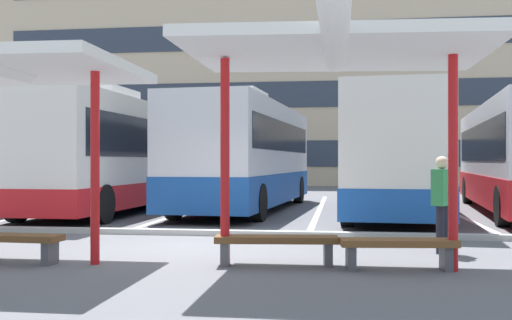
{
  "coord_description": "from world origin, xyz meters",
  "views": [
    {
      "loc": [
        2.74,
        -10.93,
        1.59
      ],
      "look_at": [
        0.69,
        3.71,
        1.61
      ],
      "focal_mm": 42.48,
      "sensor_mm": 36.0,
      "label": 1
    }
  ],
  "objects_px": {
    "coach_bus_1": "(122,156)",
    "coach_bus_3": "(394,155)",
    "coach_bus_0": "(10,156)",
    "waiting_shelter_0": "(6,70)",
    "coach_bus_2": "(247,157)",
    "waiting_shelter_1": "(336,52)",
    "bench_0": "(12,242)",
    "bench_1": "(276,243)",
    "waiting_passenger_0": "(442,197)",
    "bench_2": "(398,247)"
  },
  "relations": [
    {
      "from": "coach_bus_3",
      "to": "bench_0",
      "type": "relative_size",
      "value": 7.09
    },
    {
      "from": "coach_bus_3",
      "to": "bench_2",
      "type": "relative_size",
      "value": 6.59
    },
    {
      "from": "coach_bus_2",
      "to": "bench_2",
      "type": "height_order",
      "value": "coach_bus_2"
    },
    {
      "from": "bench_1",
      "to": "bench_2",
      "type": "relative_size",
      "value": 1.1
    },
    {
      "from": "bench_1",
      "to": "waiting_passenger_0",
      "type": "distance_m",
      "value": 3.19
    },
    {
      "from": "waiting_shelter_0",
      "to": "bench_1",
      "type": "height_order",
      "value": "waiting_shelter_0"
    },
    {
      "from": "waiting_shelter_1",
      "to": "bench_1",
      "type": "relative_size",
      "value": 2.74
    },
    {
      "from": "bench_2",
      "to": "waiting_shelter_1",
      "type": "bearing_deg",
      "value": -164.74
    },
    {
      "from": "coach_bus_0",
      "to": "coach_bus_3",
      "type": "distance_m",
      "value": 12.74
    },
    {
      "from": "coach_bus_3",
      "to": "waiting_shelter_1",
      "type": "relative_size",
      "value": 2.18
    },
    {
      "from": "waiting_shelter_1",
      "to": "bench_1",
      "type": "distance_m",
      "value": 2.98
    },
    {
      "from": "coach_bus_1",
      "to": "waiting_shelter_1",
      "type": "xyz_separation_m",
      "value": [
        6.93,
        -9.95,
        1.38
      ]
    },
    {
      "from": "waiting_shelter_1",
      "to": "bench_1",
      "type": "xyz_separation_m",
      "value": [
        -0.9,
        0.38,
        -2.81
      ]
    },
    {
      "from": "coach_bus_0",
      "to": "coach_bus_3",
      "type": "relative_size",
      "value": 0.96
    },
    {
      "from": "coach_bus_2",
      "to": "coach_bus_1",
      "type": "bearing_deg",
      "value": -170.22
    },
    {
      "from": "coach_bus_0",
      "to": "waiting_shelter_0",
      "type": "bearing_deg",
      "value": -60.07
    },
    {
      "from": "bench_0",
      "to": "waiting_shelter_0",
      "type": "bearing_deg",
      "value": -90.0
    },
    {
      "from": "bench_0",
      "to": "coach_bus_0",
      "type": "bearing_deg",
      "value": 120.35
    },
    {
      "from": "bench_1",
      "to": "waiting_passenger_0",
      "type": "bearing_deg",
      "value": 30.71
    },
    {
      "from": "coach_bus_0",
      "to": "bench_1",
      "type": "distance_m",
      "value": 14.34
    },
    {
      "from": "coach_bus_0",
      "to": "waiting_shelter_1",
      "type": "height_order",
      "value": "coach_bus_0"
    },
    {
      "from": "coach_bus_1",
      "to": "coach_bus_3",
      "type": "bearing_deg",
      "value": -0.59
    },
    {
      "from": "coach_bus_1",
      "to": "bench_2",
      "type": "xyz_separation_m",
      "value": [
        7.83,
        -9.7,
        -1.43
      ]
    },
    {
      "from": "waiting_passenger_0",
      "to": "coach_bus_2",
      "type": "bearing_deg",
      "value": 118.78
    },
    {
      "from": "bench_0",
      "to": "coach_bus_1",
      "type": "bearing_deg",
      "value": 101.11
    },
    {
      "from": "waiting_shelter_1",
      "to": "bench_2",
      "type": "xyz_separation_m",
      "value": [
        0.9,
        0.25,
        -2.82
      ]
    },
    {
      "from": "coach_bus_0",
      "to": "bench_0",
      "type": "xyz_separation_m",
      "value": [
        6.08,
        -10.38,
        -1.44
      ]
    },
    {
      "from": "coach_bus_0",
      "to": "waiting_passenger_0",
      "type": "xyz_separation_m",
      "value": [
        12.85,
        -8.41,
        -0.8
      ]
    },
    {
      "from": "bench_2",
      "to": "waiting_shelter_0",
      "type": "bearing_deg",
      "value": -175.99
    },
    {
      "from": "coach_bus_2",
      "to": "coach_bus_0",
      "type": "bearing_deg",
      "value": -178.29
    },
    {
      "from": "waiting_shelter_0",
      "to": "waiting_passenger_0",
      "type": "xyz_separation_m",
      "value": [
        6.78,
        2.14,
        -2.01
      ]
    },
    {
      "from": "waiting_shelter_0",
      "to": "bench_0",
      "type": "relative_size",
      "value": 3.03
    },
    {
      "from": "coach_bus_1",
      "to": "bench_2",
      "type": "distance_m",
      "value": 12.55
    },
    {
      "from": "bench_2",
      "to": "waiting_passenger_0",
      "type": "relative_size",
      "value": 1.03
    },
    {
      "from": "coach_bus_2",
      "to": "coach_bus_3",
      "type": "bearing_deg",
      "value": -9.49
    },
    {
      "from": "bench_2",
      "to": "coach_bus_0",
      "type": "bearing_deg",
      "value": 139.7
    },
    {
      "from": "coach_bus_0",
      "to": "bench_0",
      "type": "distance_m",
      "value": 12.11
    },
    {
      "from": "coach_bus_3",
      "to": "waiting_shelter_1",
      "type": "distance_m",
      "value": 10.09
    },
    {
      "from": "coach_bus_0",
      "to": "waiting_passenger_0",
      "type": "bearing_deg",
      "value": -33.21
    },
    {
      "from": "waiting_shelter_0",
      "to": "bench_0",
      "type": "xyz_separation_m",
      "value": [
        -0.0,
        0.18,
        -2.64
      ]
    },
    {
      "from": "waiting_shelter_0",
      "to": "bench_1",
      "type": "bearing_deg",
      "value": 7.58
    },
    {
      "from": "bench_1",
      "to": "bench_0",
      "type": "bearing_deg",
      "value": -174.87
    },
    {
      "from": "coach_bus_1",
      "to": "bench_0",
      "type": "distance_m",
      "value": 10.23
    },
    {
      "from": "coach_bus_2",
      "to": "waiting_shelter_1",
      "type": "relative_size",
      "value": 2.04
    },
    {
      "from": "coach_bus_2",
      "to": "bench_0",
      "type": "height_order",
      "value": "coach_bus_2"
    },
    {
      "from": "coach_bus_0",
      "to": "waiting_shelter_1",
      "type": "distance_m",
      "value": 15.24
    },
    {
      "from": "bench_1",
      "to": "bench_2",
      "type": "bearing_deg",
      "value": -4.15
    },
    {
      "from": "coach_bus_1",
      "to": "bench_0",
      "type": "bearing_deg",
      "value": -78.89
    },
    {
      "from": "waiting_shelter_0",
      "to": "waiting_shelter_1",
      "type": "relative_size",
      "value": 0.93
    },
    {
      "from": "coach_bus_0",
      "to": "coach_bus_2",
      "type": "distance_m",
      "value": 8.1
    }
  ]
}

